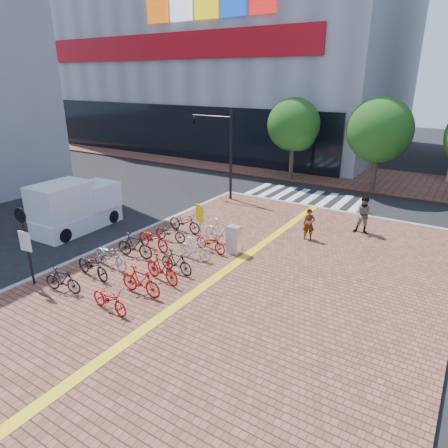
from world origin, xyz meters
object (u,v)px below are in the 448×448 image
Objects in this scene: bike_1 at (93,265)px; bike_2 at (111,256)px; bike_6 at (185,222)px; pedestrian_a at (309,224)px; bike_9 at (162,269)px; bike_5 at (170,232)px; bike_11 at (195,249)px; bike_7 at (109,299)px; bike_10 at (176,262)px; traffic_light_pole at (213,137)px; bike_12 at (211,242)px; bike_8 at (141,281)px; bike_4 at (153,238)px; pedestrian_b at (364,215)px; bike_3 at (135,246)px; bike_13 at (222,232)px; yellow_sign at (200,217)px; notice_sign at (25,237)px; utility_box at (234,240)px; bike_0 at (63,280)px.

bike_2 reaches higher than bike_1.
pedestrian_a is at bearing -65.19° from bike_6.
bike_1 is 1.03× the size of bike_9.
bike_11 is at bearing -119.94° from bike_5.
bike_1 is 1.13× the size of bike_5.
bike_10 reaches higher than bike_7.
bike_12 is at bearing -57.02° from traffic_light_pole.
bike_6 is at bearing 22.37° from bike_8.
bike_4 is at bearing -175.05° from bike_6.
bike_6 is 8.85m from pedestrian_b.
bike_8 is at bearing -169.70° from bike_9.
bike_6 is 7.43m from bike_7.
pedestrian_a is at bearing -40.16° from bike_4.
bike_8 reaches higher than bike_10.
pedestrian_b is at bearing -56.96° from bike_6.
bike_13 is (2.32, 3.29, 0.05)m from bike_3.
bike_1 is at bearing 170.83° from bike_3.
pedestrian_b reaches higher than pedestrian_a.
notice_sign reaches higher than yellow_sign.
bike_2 is at bearing 9.01° from bike_1.
pedestrian_a is (3.09, 6.10, 0.28)m from bike_10.
bike_3 is 4.26m from utility_box.
bike_6 is 7.33m from traffic_light_pole.
pedestrian_b reaches higher than utility_box.
pedestrian_b is 10.43m from traffic_light_pole.
pedestrian_b is at bearing -18.70° from bike_9.
bike_6 is 1.27× the size of pedestrian_a.
utility_box reaches higher than bike_1.
bike_7 is 14.37m from traffic_light_pole.
bike_12 is at bearing -174.90° from bike_13.
bike_11 is (2.22, 0.14, -0.03)m from bike_4.
bike_1 is 1.06× the size of bike_8.
traffic_light_pole reaches higher than bike_11.
bike_6 is (-0.17, 1.32, 0.07)m from bike_5.
bike_7 is at bearing -70.30° from traffic_light_pole.
yellow_sign is at bearing -37.02° from bike_3.
traffic_light_pole is at bearing 37.72° from bike_13.
bike_11 is at bearing -179.35° from bike_12.
bike_0 is 0.80× the size of bike_4.
bike_0 is 5.75m from bike_5.
pedestrian_b is at bearing -32.87° from bike_2.
pedestrian_b is at bearing -34.36° from bike_12.
bike_2 is 1.24× the size of bike_11.
bike_11 is 0.83× the size of bike_13.
bike_13 is at bearing -30.84° from bike_0.
notice_sign reaches higher than bike_9.
bike_8 is at bearing -124.70° from pedestrian_b.
bike_3 is 1.07× the size of bike_12.
pedestrian_a is (3.21, 9.42, 0.32)m from bike_7.
bike_10 is at bearing -101.79° from bike_3.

